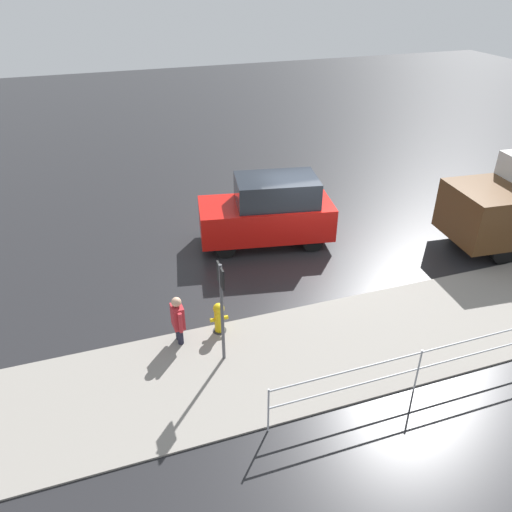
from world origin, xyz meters
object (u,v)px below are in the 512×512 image
(pedestrian, at_px, (178,318))
(sign_post, at_px, (222,300))
(fire_hydrant, at_px, (219,318))
(moving_hatchback, at_px, (269,211))

(pedestrian, bearing_deg, sign_post, 132.68)
(fire_hydrant, relative_size, pedestrian, 0.66)
(moving_hatchback, distance_m, pedestrian, 5.12)
(moving_hatchback, distance_m, fire_hydrant, 4.52)
(pedestrian, bearing_deg, moving_hatchback, -132.83)
(moving_hatchback, height_order, fire_hydrant, moving_hatchback)
(fire_hydrant, bearing_deg, moving_hatchback, -124.47)
(sign_post, bearing_deg, fire_hydrant, -99.30)
(fire_hydrant, bearing_deg, sign_post, 80.70)
(sign_post, bearing_deg, pedestrian, -47.32)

